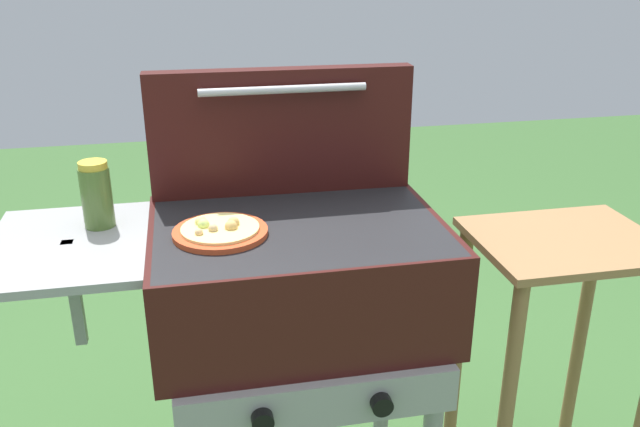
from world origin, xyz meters
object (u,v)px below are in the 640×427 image
Objects in this scene: pizza_cheese at (220,231)px; sauce_jar at (97,195)px; grill at (293,284)px; prep_table at (554,323)px.

pizza_cheese is 0.28m from sauce_jar.
grill is 0.70m from prep_table.
prep_table is at bearing 0.37° from grill.
sauce_jar is at bearing 157.85° from pizza_cheese.
sauce_jar is at bearing 176.04° from prep_table.
pizza_cheese is 0.90m from prep_table.
sauce_jar reaches higher than prep_table.
grill is 0.47m from sauce_jar.
prep_table is (0.67, 0.00, -0.19)m from grill.
pizza_cheese reaches higher than grill.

